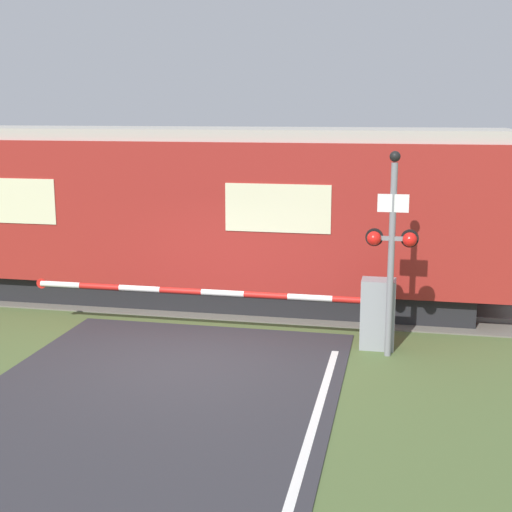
{
  "coord_description": "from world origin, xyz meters",
  "views": [
    {
      "loc": [
        3.51,
        -10.95,
        4.18
      ],
      "look_at": [
        0.81,
        2.01,
        1.46
      ],
      "focal_mm": 50.0,
      "sensor_mm": 36.0,
      "label": 1
    }
  ],
  "objects": [
    {
      "name": "ground_plane",
      "position": [
        0.0,
        0.0,
        0.0
      ],
      "size": [
        80.0,
        80.0,
        0.0
      ],
      "primitive_type": "plane",
      "color": "#4C6033"
    },
    {
      "name": "train",
      "position": [
        -4.62,
        4.06,
        1.95
      ],
      "size": [
        20.87,
        2.94,
        3.8
      ],
      "color": "black",
      "rests_on": "ground_plane"
    },
    {
      "name": "crossing_barrier",
      "position": [
        2.52,
        1.41,
        0.67
      ],
      "size": [
        6.89,
        0.44,
        1.26
      ],
      "color": "gray",
      "rests_on": "ground_plane"
    },
    {
      "name": "signal_post",
      "position": [
        3.34,
        1.01,
        2.0
      ],
      "size": [
        0.89,
        0.26,
        3.52
      ],
      "color": "gray",
      "rests_on": "ground_plane"
    },
    {
      "name": "track_bed",
      "position": [
        0.0,
        4.06,
        0.02
      ],
      "size": [
        36.0,
        3.2,
        0.13
      ],
      "color": "#666056",
      "rests_on": "ground_plane"
    }
  ]
}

